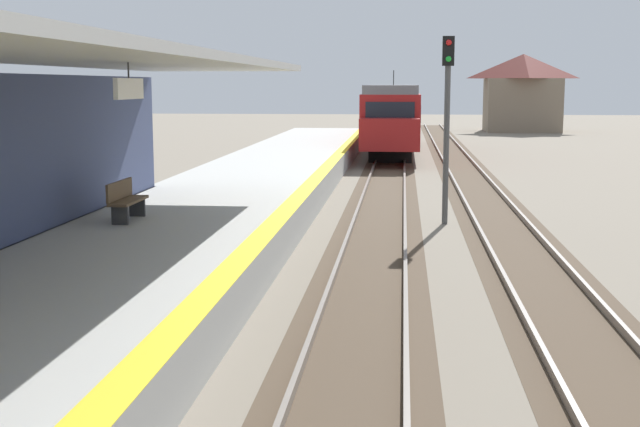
% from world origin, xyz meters
% --- Properties ---
extents(station_platform, '(5.00, 80.00, 0.91)m').
position_xyz_m(station_platform, '(-2.50, 16.00, 0.45)').
color(station_platform, '#A8A8A3').
rests_on(station_platform, ground).
extents(track_pair_nearest_platform, '(2.34, 120.00, 0.16)m').
position_xyz_m(track_pair_nearest_platform, '(1.90, 20.00, 0.05)').
color(track_pair_nearest_platform, '#4C3D2D').
rests_on(track_pair_nearest_platform, ground).
extents(track_pair_middle, '(2.34, 120.00, 0.16)m').
position_xyz_m(track_pair_middle, '(5.30, 20.00, 0.05)').
color(track_pair_middle, '#4C3D2D').
rests_on(track_pair_middle, ground).
extents(approaching_train, '(2.93, 19.60, 4.76)m').
position_xyz_m(approaching_train, '(1.90, 46.14, 2.18)').
color(approaching_train, maroon).
rests_on(approaching_train, ground).
extents(rail_signal_post, '(0.32, 0.34, 5.20)m').
position_xyz_m(rail_signal_post, '(3.73, 20.90, 3.19)').
color(rail_signal_post, '#4C4C4C').
rests_on(rail_signal_post, ground).
extents(platform_bench, '(0.45, 1.60, 0.88)m').
position_xyz_m(platform_bench, '(-3.59, 15.20, 1.37)').
color(platform_bench, brown).
rests_on(platform_bench, station_platform).
extents(distant_trackside_house, '(6.60, 5.28, 6.40)m').
position_xyz_m(distant_trackside_house, '(12.38, 69.70, 3.34)').
color(distant_trackside_house, '#7F705B').
rests_on(distant_trackside_house, ground).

